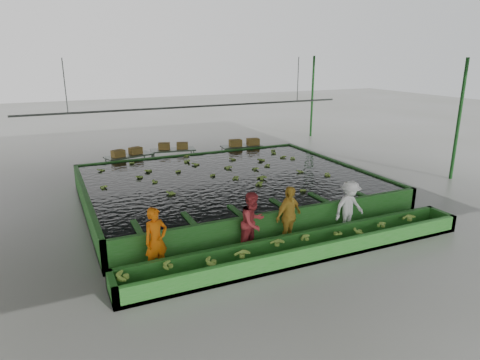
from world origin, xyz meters
name	(u,v)px	position (x,y,z in m)	size (l,w,h in m)	color
ground	(246,212)	(0.00, 0.00, 0.00)	(80.00, 80.00, 0.00)	slate
shed_roof	(247,59)	(0.00, 0.00, 5.00)	(20.00, 22.00, 0.04)	gray
shed_posts	(246,139)	(0.00, 0.00, 2.50)	(20.00, 22.00, 5.00)	#194F1B
flotation_tank	(229,187)	(0.00, 1.50, 0.45)	(10.00, 8.00, 0.90)	#256822
tank_water	(229,177)	(0.00, 1.50, 0.85)	(9.70, 7.70, 0.00)	black
sorting_trough	(305,248)	(0.00, -3.60, 0.25)	(10.00, 1.00, 0.50)	#256822
cableway_rail	(195,107)	(0.00, 5.00, 3.00)	(0.08, 0.08, 14.00)	#59605B
rail_hanger_left	(65,86)	(-5.00, 5.00, 4.00)	(0.04, 0.04, 2.00)	#59605B
rail_hanger_right	(298,79)	(5.00, 5.00, 4.00)	(0.04, 0.04, 2.00)	#59605B
worker_a	(156,241)	(-3.74, -2.80, 0.83)	(0.61, 0.40, 1.67)	#DD5E09
worker_b	(253,223)	(-1.14, -2.80, 0.85)	(0.83, 0.64, 1.70)	#B63237
worker_c	(289,216)	(-0.04, -2.80, 0.86)	(1.00, 0.42, 1.71)	gold
worker_d	(349,207)	(2.03, -2.80, 0.81)	(1.04, 0.60, 1.61)	white
packing_table_left	(130,165)	(-2.68, 6.22, 0.46)	(2.03, 0.81, 0.92)	#59605B
packing_table_mid	(173,159)	(-0.61, 6.58, 0.46)	(2.01, 0.81, 0.92)	#59605B
packing_table_right	(242,154)	(2.65, 6.10, 0.45)	(1.96, 0.78, 0.89)	#59605B
box_stack_left	(127,155)	(-2.76, 6.17, 0.92)	(1.34, 0.37, 0.29)	olive
box_stack_mid	(173,149)	(-0.58, 6.61, 0.92)	(1.35, 0.37, 0.29)	olive
box_stack_right	(244,145)	(2.77, 6.03, 0.89)	(1.46, 0.40, 0.31)	olive
floating_bananas	(220,171)	(0.00, 2.30, 0.85)	(9.42, 6.42, 0.13)	#89B73F
trough_bananas	(305,243)	(0.00, -3.60, 0.40)	(8.72, 0.58, 0.12)	#89B73F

